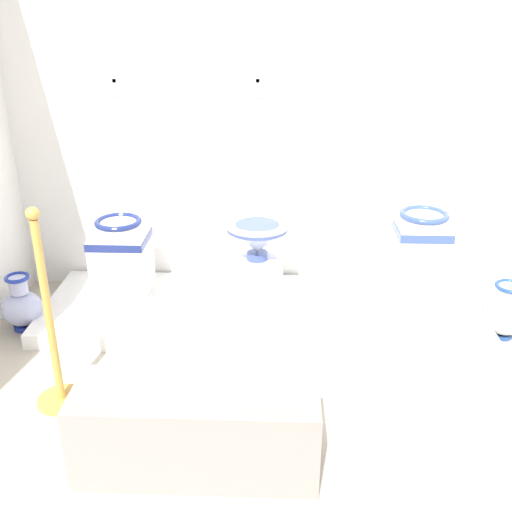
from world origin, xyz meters
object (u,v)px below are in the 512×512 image
decorative_vase_companion (22,306)px  stanchion_post_near_left (54,346)px  decorative_vase_corner (505,314)px  antique_toilet_central_ornate (420,247)px  info_placard_second (263,87)px  info_placard_first (120,86)px  museum_bench (197,430)px  plinth_block_central_ornate (414,299)px  plinth_block_squat_floral (257,286)px  plinth_block_broad_patterned (125,292)px  antique_toilet_broad_patterned (121,254)px  antique_toilet_squat_floral (257,238)px

decorative_vase_companion → stanchion_post_near_left: 0.90m
decorative_vase_corner → stanchion_post_near_left: 2.61m
antique_toilet_central_ornate → info_placard_second: bearing=150.8°
info_placard_first → museum_bench: bearing=-69.4°
info_placard_first → plinth_block_central_ornate: bearing=-16.1°
plinth_block_squat_floral → decorative_vase_corner: 1.53m
stanchion_post_near_left → antique_toilet_central_ornate: bearing=23.5°
info_placard_second → plinth_block_squat_floral: bearing=-92.0°
plinth_block_broad_patterned → antique_toilet_broad_patterned: (0.00, -0.00, 0.27)m
plinth_block_broad_patterned → antique_toilet_squat_floral: 0.99m
antique_toilet_squat_floral → info_placard_first: 1.32m
antique_toilet_squat_floral → plinth_block_central_ornate: antique_toilet_squat_floral is taller
antique_toilet_squat_floral → decorative_vase_companion: 1.53m
plinth_block_broad_patterned → decorative_vase_companion: 0.64m
decorative_vase_corner → plinth_block_broad_patterned: bearing=173.8°
info_placard_first → antique_toilet_squat_floral: bearing=-27.6°
decorative_vase_companion → decorative_vase_corner: bearing=0.4°
plinth_block_central_ornate → info_placard_second: size_ratio=2.76×
antique_toilet_squat_floral → decorative_vase_corner: antique_toilet_squat_floral is taller
antique_toilet_broad_patterned → info_placard_second: 1.40m
antique_toilet_squat_floral → museum_bench: antique_toilet_squat_floral is taller
antique_toilet_central_ornate → info_placard_second: size_ratio=3.57×
plinth_block_central_ornate → museum_bench: size_ratio=0.35×
plinth_block_squat_floral → antique_toilet_central_ornate: 1.04m
info_placard_second → decorative_vase_corner: size_ratio=0.37×
info_placard_first → decorative_vase_companion: bearing=-130.5°
antique_toilet_broad_patterned → stanchion_post_near_left: stanchion_post_near_left is taller
info_placard_first → decorative_vase_corner: (2.42, -0.64, -1.24)m
info_placard_first → decorative_vase_corner: 2.79m
antique_toilet_central_ornate → decorative_vase_companion: 2.49m
plinth_block_broad_patterned → decorative_vase_companion: size_ratio=0.83×
decorative_vase_companion → plinth_block_broad_patterned: bearing=26.1°
info_placard_first → museum_bench: size_ratio=0.11×
plinth_block_broad_patterned → info_placard_second: 1.61m
plinth_block_squat_floral → museum_bench: bearing=-98.8°
info_placard_second → stanchion_post_near_left: info_placard_second is taller
antique_toilet_squat_floral → plinth_block_squat_floral: bearing=180.0°
plinth_block_central_ornate → plinth_block_squat_floral: bearing=175.7°
antique_toilet_squat_floral → info_placard_first: size_ratio=3.29×
antique_toilet_central_ornate → decorative_vase_companion: (-2.45, -0.12, -0.39)m
stanchion_post_near_left → antique_toilet_broad_patterned: bearing=84.9°
antique_toilet_broad_patterned → antique_toilet_squat_floral: 0.91m
plinth_block_broad_patterned → decorative_vase_corner: size_ratio=0.85×
plinth_block_broad_patterned → museum_bench: size_ratio=0.29×
antique_toilet_broad_patterned → antique_toilet_central_ornate: bearing=-4.9°
antique_toilet_squat_floral → decorative_vase_companion: size_ratio=1.09×
plinth_block_squat_floral → stanchion_post_near_left: stanchion_post_near_left is taller
plinth_block_broad_patterned → museum_bench: bearing=-64.9°
decorative_vase_companion → museum_bench: size_ratio=0.35×
plinth_block_squat_floral → decorative_vase_companion: bearing=-172.4°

